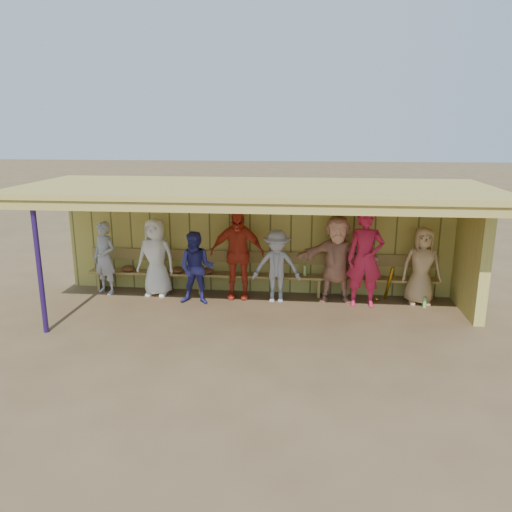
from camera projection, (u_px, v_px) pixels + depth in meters
The scene contains 12 objects.
ground at pixel (254, 311), 9.93m from camera, with size 90.00×90.00×0.00m, color brown.
player_a at pixel (105, 258), 10.84m from camera, with size 0.58×0.38×1.60m, color #9B9CA4.
player_b at pixel (156, 257), 10.71m from camera, with size 0.83×0.54×1.69m, color white.
player_c at pixel (197, 268), 10.21m from camera, with size 0.74×0.57×1.52m, color navy.
player_d at pixel (237, 254), 10.51m from camera, with size 1.14×0.47×1.95m, color red.
player_e at pixel (277, 266), 10.31m from camera, with size 0.99×0.57×1.53m, color #9B9AA3.
player_f at pixel (337, 259), 10.32m from camera, with size 1.69×0.54×1.83m, color #DE9C7D.
player_g at pixel (365, 259), 10.02m from camera, with size 0.73×0.48×1.99m, color #C01E42.
player_h at pixel (422, 266), 10.18m from camera, with size 0.79×0.51×1.61m, color tan.
dugout_structure at pixel (277, 222), 10.13m from camera, with size 8.80×3.20×2.50m.
bench at pixel (260, 270), 10.87m from camera, with size 7.60×0.34×0.93m.
dugout_equipment at pixel (212, 272), 10.86m from camera, with size 6.54×0.62×0.80m.
Camera 1 is at (0.97, -9.28, 3.56)m, focal length 35.00 mm.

